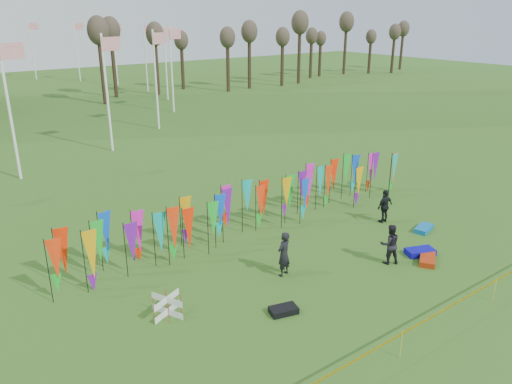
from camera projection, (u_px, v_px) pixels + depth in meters
ground at (367, 294)px, 17.57m from camera, size 160.00×160.00×0.00m
banner_row at (259, 200)px, 22.33m from camera, size 18.64×0.64×2.30m
caution_tape_near at (437, 315)px, 15.00m from camera, size 26.00×0.02×0.90m
tree_line at (282, 36)px, 66.55m from camera, size 53.92×1.92×7.84m
box_kite at (167, 306)px, 16.23m from camera, size 0.65×0.65×0.72m
person_left at (284, 254)px, 18.56m from camera, size 0.74×0.62×1.75m
person_mid at (390, 244)px, 19.48m from camera, size 0.93×0.81×1.63m
person_right at (385, 206)px, 23.28m from camera, size 0.95×0.55×1.61m
kite_bag_blue at (420, 252)px, 20.38m from camera, size 1.30×0.99×0.24m
kite_bag_red at (427, 259)px, 19.81m from camera, size 1.35×1.17×0.23m
kite_bag_black at (283, 310)px, 16.44m from camera, size 1.02×0.75×0.21m
kite_bag_teal at (424, 228)px, 22.59m from camera, size 1.21×0.82×0.21m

